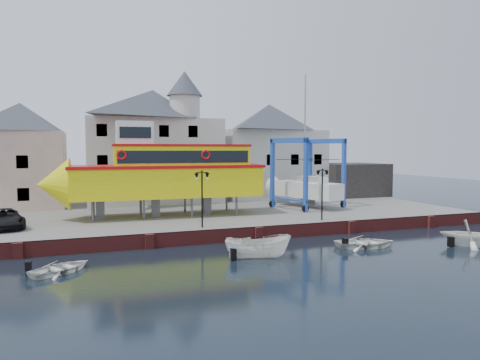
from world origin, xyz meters
name	(u,v)px	position (x,y,z in m)	size (l,w,h in m)	color
ground	(259,240)	(0.00, 0.00, 0.00)	(140.00, 140.00, 0.00)	#18252B
hardstanding	(217,213)	(0.00, 11.00, 0.50)	(44.00, 22.00, 1.00)	slate
quay_wall	(258,233)	(0.00, 0.10, 0.50)	(44.00, 0.47, 1.00)	maroon
building_pink	(21,155)	(-18.00, 18.00, 6.15)	(8.00, 7.00, 10.30)	tan
building_white_main	(155,144)	(-4.87, 18.39, 7.34)	(14.00, 8.30, 14.00)	beige
building_white_right	(269,151)	(9.00, 19.00, 6.60)	(12.00, 8.00, 11.20)	beige
shed_dark	(348,179)	(19.00, 17.00, 3.00)	(8.00, 7.00, 4.00)	black
lamp_post_left	(202,184)	(-4.00, 1.20, 4.17)	(1.12, 0.32, 4.20)	black
lamp_post_right	(322,181)	(6.00, 1.20, 4.17)	(1.12, 0.32, 4.20)	black
tour_boat	(156,172)	(-6.40, 7.60, 4.78)	(18.55, 4.97, 8.02)	#59595E
travel_lift	(302,185)	(8.45, 9.31, 3.19)	(7.32, 8.94, 13.12)	blue
van	(4,219)	(-17.65, 5.75, 1.70)	(2.33, 5.04, 1.40)	black
motorboat_a	(258,258)	(-2.01, -4.81, 0.00)	(1.55, 4.11, 1.59)	white
motorboat_b	(365,247)	(6.05, -4.54, 0.00)	(2.96, 4.14, 0.86)	white
motorboat_c	(468,246)	(13.15, -6.57, 0.00)	(3.15, 3.65, 1.93)	white
motorboat_d	(61,272)	(-13.32, -4.09, 0.00)	(2.43, 3.40, 0.70)	white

